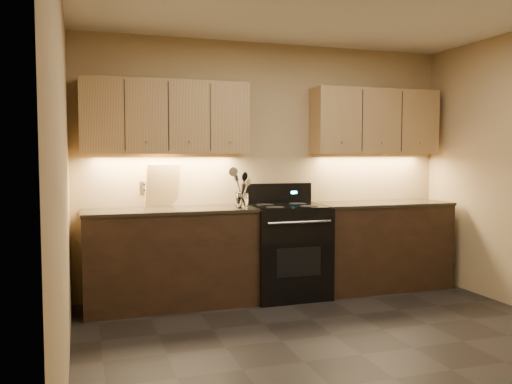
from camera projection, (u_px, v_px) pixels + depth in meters
floor at (360, 354)px, 3.91m from camera, size 4.00×4.00×0.00m
wall_back at (269, 168)px, 5.72m from camera, size 4.00×0.04×2.60m
wall_left at (63, 179)px, 3.20m from camera, size 0.04×4.00×2.60m
counter_left at (170, 257)px, 5.15m from camera, size 1.62×0.62×0.93m
counter_right at (380, 245)px, 5.86m from camera, size 1.46×0.62×0.93m
stove at (286, 250)px, 5.50m from camera, size 0.76×0.68×1.14m
upper_cab_left at (166, 117)px, 5.20m from camera, size 1.60×0.30×0.70m
upper_cab_right at (375, 122)px, 5.91m from camera, size 1.44×0.30×0.70m
outlet_plate at (144, 187)px, 5.32m from camera, size 0.08×0.01×0.12m
utensil_crock at (242, 201)px, 5.21m from camera, size 0.14×0.14×0.15m
cutting_board at (162, 185)px, 5.32m from camera, size 0.36×0.18×0.43m
wooden_spoon at (240, 192)px, 5.18m from camera, size 0.17×0.11×0.29m
black_spoon at (241, 189)px, 5.23m from camera, size 0.10×0.12×0.33m
black_turner at (245, 190)px, 5.18m from camera, size 0.17×0.18×0.34m
steel_skimmer at (245, 187)px, 5.20m from camera, size 0.22×0.10×0.38m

